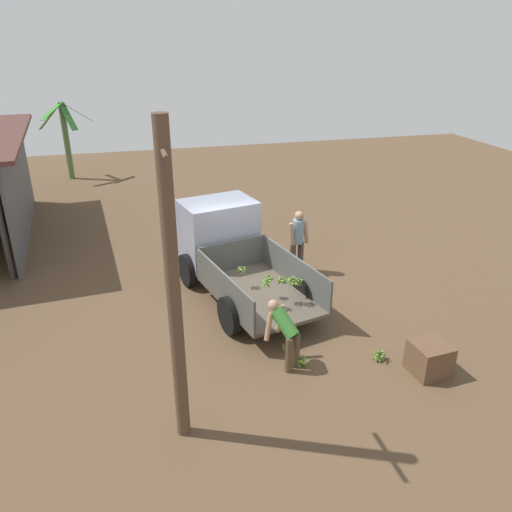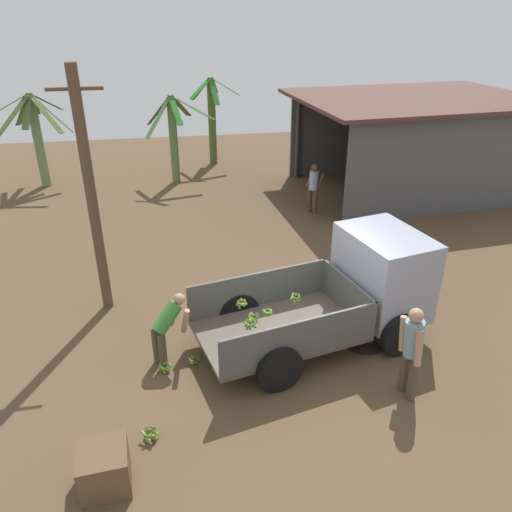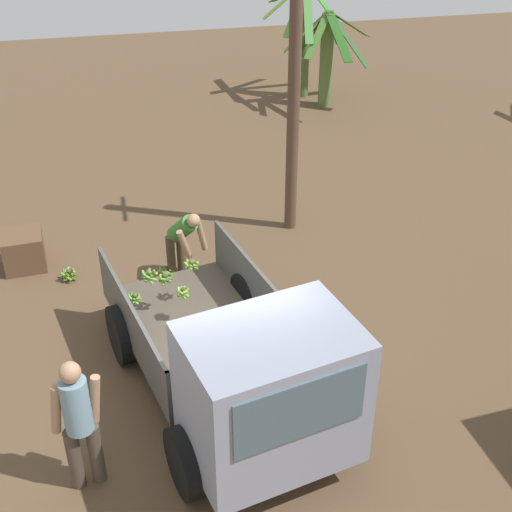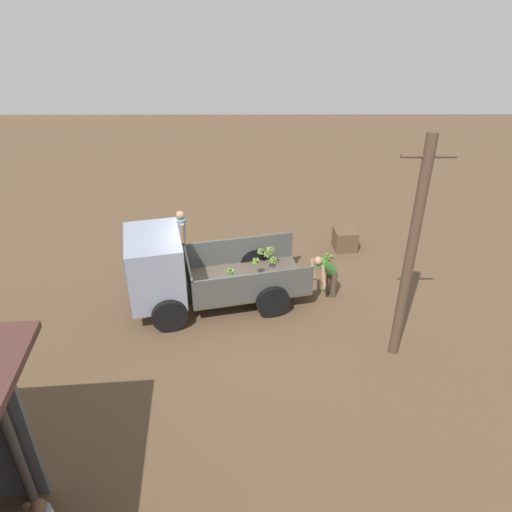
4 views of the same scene
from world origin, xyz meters
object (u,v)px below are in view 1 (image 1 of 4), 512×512
(banana_bunch_on_ground_1, at_px, (286,347))
(banana_bunch_on_ground_2, at_px, (379,355))
(cargo_truck, at_px, (226,244))
(utility_pole, at_px, (174,293))
(banana_bunch_on_ground_0, at_px, (301,360))
(person_foreground_visitor, at_px, (298,238))
(person_worker_loading, at_px, (285,331))
(wooden_crate_0, at_px, (429,358))

(banana_bunch_on_ground_1, bearing_deg, banana_bunch_on_ground_2, -114.57)
(cargo_truck, relative_size, utility_pole, 0.93)
(banana_bunch_on_ground_2, bearing_deg, banana_bunch_on_ground_1, 65.43)
(cargo_truck, bearing_deg, banana_bunch_on_ground_0, 176.39)
(utility_pole, height_order, banana_bunch_on_ground_0, utility_pole)
(banana_bunch_on_ground_2, bearing_deg, utility_pole, 103.47)
(person_foreground_visitor, xyz_separation_m, banana_bunch_on_ground_2, (-4.27, -0.25, -0.84))
(cargo_truck, distance_m, person_worker_loading, 3.83)
(banana_bunch_on_ground_1, xyz_separation_m, wooden_crate_0, (-1.36, -2.41, 0.22))
(banana_bunch_on_ground_0, relative_size, wooden_crate_0, 0.38)
(person_foreground_visitor, relative_size, person_worker_loading, 1.31)
(utility_pole, distance_m, person_foreground_visitor, 6.64)
(utility_pole, relative_size, banana_bunch_on_ground_2, 17.34)
(banana_bunch_on_ground_0, height_order, banana_bunch_on_ground_1, banana_bunch_on_ground_0)
(person_worker_loading, xyz_separation_m, banana_bunch_on_ground_2, (-0.34, -1.87, -0.66))
(person_worker_loading, relative_size, banana_bunch_on_ground_1, 6.39)
(cargo_truck, distance_m, utility_pole, 5.62)
(banana_bunch_on_ground_0, height_order, wooden_crate_0, wooden_crate_0)
(person_foreground_visitor, bearing_deg, cargo_truck, -96.16)
(utility_pole, height_order, banana_bunch_on_ground_2, utility_pole)
(cargo_truck, relative_size, wooden_crate_0, 7.07)
(person_foreground_visitor, distance_m, person_worker_loading, 4.26)
(banana_bunch_on_ground_1, distance_m, banana_bunch_on_ground_2, 1.86)
(utility_pole, relative_size, person_foreground_visitor, 2.93)
(banana_bunch_on_ground_1, relative_size, wooden_crate_0, 0.31)
(cargo_truck, bearing_deg, wooden_crate_0, -161.21)
(utility_pole, relative_size, wooden_crate_0, 7.59)
(banana_bunch_on_ground_1, relative_size, banana_bunch_on_ground_2, 0.71)
(wooden_crate_0, bearing_deg, person_worker_loading, 70.29)
(cargo_truck, height_order, person_worker_loading, cargo_truck)
(utility_pole, distance_m, banana_bunch_on_ground_2, 4.80)
(banana_bunch_on_ground_0, xyz_separation_m, wooden_crate_0, (-0.83, -2.29, 0.20))
(banana_bunch_on_ground_2, height_order, wooden_crate_0, wooden_crate_0)
(cargo_truck, height_order, person_foreground_visitor, cargo_truck)
(utility_pole, relative_size, banana_bunch_on_ground_1, 24.47)
(utility_pole, height_order, person_foreground_visitor, utility_pole)
(utility_pole, xyz_separation_m, banana_bunch_on_ground_2, (0.96, -4.00, -2.46))
(wooden_crate_0, bearing_deg, banana_bunch_on_ground_1, 60.53)
(person_worker_loading, height_order, banana_bunch_on_ground_1, person_worker_loading)
(person_foreground_visitor, bearing_deg, banana_bunch_on_ground_2, -6.43)
(utility_pole, bearing_deg, person_foreground_visitor, -35.72)
(person_worker_loading, xyz_separation_m, wooden_crate_0, (-0.93, -2.59, -0.46))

